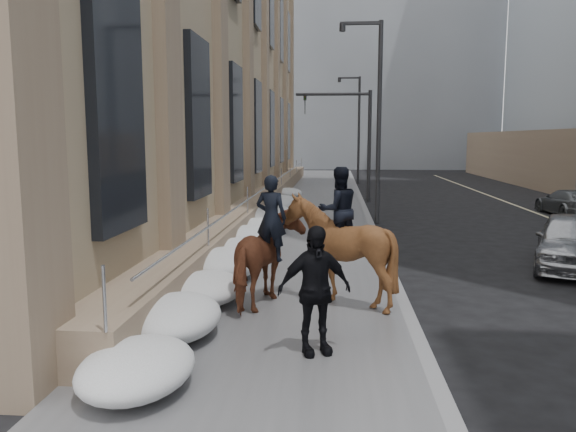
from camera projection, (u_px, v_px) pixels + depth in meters
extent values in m
plane|color=black|center=(261.00, 346.00, 9.34)|extent=(140.00, 140.00, 0.00)
cube|color=#4F4F52|center=(300.00, 238.00, 19.20)|extent=(5.00, 80.00, 0.12)
cube|color=slate|center=(377.00, 239.00, 18.98)|extent=(0.24, 80.00, 0.12)
cube|color=tan|center=(208.00, 27.00, 28.29)|extent=(5.00, 44.00, 18.00)
cube|color=#7D6550|center=(269.00, 196.00, 29.21)|extent=(1.10, 44.00, 0.90)
cylinder|color=silver|center=(278.00, 179.00, 29.05)|extent=(0.06, 42.00, 0.06)
cube|color=black|center=(236.00, 124.00, 21.85)|extent=(0.20, 2.20, 4.50)
cube|color=slate|center=(361.00, 48.00, 66.31)|extent=(30.00, 12.00, 28.00)
cube|color=gray|center=(286.00, 92.00, 79.54)|extent=(24.00, 12.00, 20.00)
cylinder|color=#2D2D30|center=(379.00, 124.00, 22.37)|extent=(0.18, 0.18, 8.00)
cube|color=#2D2D30|center=(360.00, 23.00, 21.90)|extent=(1.60, 0.15, 0.12)
cylinder|color=#2D2D30|center=(342.00, 27.00, 21.98)|extent=(0.24, 0.24, 0.30)
cylinder|color=#2D2D30|center=(359.00, 131.00, 42.11)|extent=(0.18, 0.18, 8.00)
cube|color=#2D2D30|center=(349.00, 78.00, 41.64)|extent=(1.60, 0.15, 0.12)
cylinder|color=#2D2D30|center=(339.00, 80.00, 41.72)|extent=(0.24, 0.24, 0.30)
cylinder|color=#2D2D30|center=(369.00, 147.00, 30.39)|extent=(0.20, 0.20, 6.00)
cylinder|color=#2D2D30|center=(333.00, 94.00, 30.18)|extent=(4.00, 0.16, 0.16)
imported|color=black|center=(305.00, 104.00, 30.37)|extent=(0.18, 0.22, 1.10)
ellipsoid|color=white|center=(176.00, 317.00, 9.40)|extent=(1.50, 2.10, 0.68)
ellipsoid|color=white|center=(225.00, 264.00, 13.34)|extent=(1.60, 2.20, 0.72)
ellipsoid|color=white|center=(247.00, 236.00, 17.30)|extent=(1.40, 2.00, 0.64)
ellipsoid|color=white|center=(268.00, 217.00, 21.23)|extent=(1.70, 2.30, 0.76)
ellipsoid|color=white|center=(276.00, 205.00, 25.19)|extent=(1.50, 2.10, 0.66)
imported|color=#572C1A|center=(268.00, 259.00, 11.13)|extent=(1.45, 2.38, 1.87)
imported|color=black|center=(269.00, 218.00, 11.17)|extent=(0.70, 0.54, 1.72)
imported|color=#4F2E16|center=(338.00, 250.00, 11.18)|extent=(2.39, 2.51, 2.21)
imported|color=black|center=(338.00, 210.00, 11.22)|extent=(1.02, 0.91, 1.72)
imported|color=black|center=(314.00, 290.00, 8.61)|extent=(1.28, 0.89, 2.01)
imported|color=#999BA1|center=(572.00, 241.00, 14.82)|extent=(3.18, 4.69, 1.48)
imported|color=#55595C|center=(568.00, 202.00, 25.19)|extent=(1.92, 4.16, 1.18)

